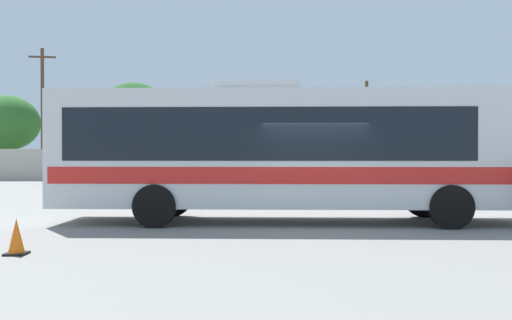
% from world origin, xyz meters
% --- Properties ---
extents(ground_plane, '(300.00, 300.00, 0.00)m').
position_xyz_m(ground_plane, '(0.00, 10.00, 0.00)').
color(ground_plane, gray).
extents(perimeter_wall, '(80.00, 0.30, 2.10)m').
position_xyz_m(perimeter_wall, '(0.00, 23.51, 1.05)').
color(perimeter_wall, '#B2AD9E').
rests_on(perimeter_wall, ground_plane).
extents(coach_bus_silver_red, '(12.16, 3.11, 3.59)m').
position_xyz_m(coach_bus_silver_red, '(-0.61, 0.56, 1.91)').
color(coach_bus_silver_red, silver).
rests_on(coach_bus_silver_red, ground_plane).
extents(parked_car_leftmost_maroon, '(4.04, 2.02, 1.54)m').
position_xyz_m(parked_car_leftmost_maroon, '(-10.48, 19.21, 0.81)').
color(parked_car_leftmost_maroon, maroon).
rests_on(parked_car_leftmost_maroon, ground_plane).
extents(parked_car_second_maroon, '(4.21, 2.08, 1.55)m').
position_xyz_m(parked_car_second_maroon, '(-4.91, 19.36, 0.81)').
color(parked_car_second_maroon, maroon).
rests_on(parked_car_second_maroon, ground_plane).
extents(parked_car_third_red, '(4.32, 2.27, 1.44)m').
position_xyz_m(parked_car_third_red, '(0.62, 19.37, 0.77)').
color(parked_car_third_red, red).
rests_on(parked_car_third_red, ground_plane).
extents(parked_car_rightmost_silver, '(4.45, 1.99, 1.54)m').
position_xyz_m(parked_car_rightmost_silver, '(6.27, 19.43, 0.81)').
color(parked_car_rightmost_silver, '#B7BABF').
rests_on(parked_car_rightmost_silver, ground_plane).
extents(utility_pole_near, '(1.80, 0.40, 9.10)m').
position_xyz_m(utility_pole_near, '(-15.95, 25.24, 4.73)').
color(utility_pole_near, '#4C3823').
rests_on(utility_pole_near, ground_plane).
extents(utility_pole_far, '(1.77, 0.56, 7.07)m').
position_xyz_m(utility_pole_far, '(6.96, 26.87, 3.71)').
color(utility_pole_far, '#4C3823').
rests_on(utility_pole_far, ground_plane).
extents(roadside_tree_left, '(4.79, 4.79, 6.10)m').
position_xyz_m(roadside_tree_left, '(-19.53, 27.79, 4.06)').
color(roadside_tree_left, brown).
rests_on(roadside_tree_left, ground_plane).
extents(roadside_tree_midleft, '(5.40, 5.40, 7.20)m').
position_xyz_m(roadside_tree_midleft, '(-10.41, 29.17, 4.90)').
color(roadside_tree_midleft, brown).
rests_on(roadside_tree_midleft, ground_plane).
extents(roadside_tree_midright, '(3.56, 3.56, 5.45)m').
position_xyz_m(roadside_tree_midright, '(-0.01, 27.58, 3.92)').
color(roadside_tree_midright, brown).
rests_on(roadside_tree_midright, ground_plane).
extents(roadside_tree_right, '(3.78, 3.78, 5.79)m').
position_xyz_m(roadside_tree_right, '(13.19, 28.50, 4.17)').
color(roadside_tree_right, brown).
rests_on(roadside_tree_right, ground_plane).
extents(traffic_cone_on_apron, '(0.36, 0.36, 0.64)m').
position_xyz_m(traffic_cone_on_apron, '(-5.64, -4.13, 0.31)').
color(traffic_cone_on_apron, black).
rests_on(traffic_cone_on_apron, ground_plane).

